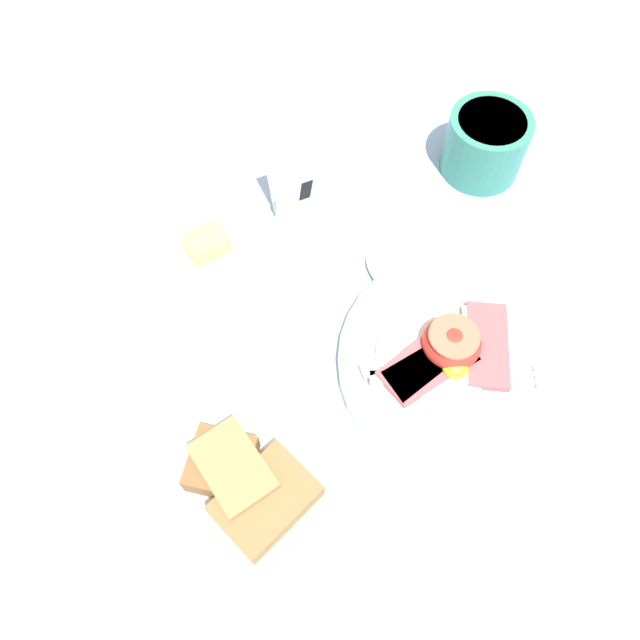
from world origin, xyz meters
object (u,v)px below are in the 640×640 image
breakfast_plate (466,361)px  sugar_cup (485,143)px  number_card (302,182)px  butter_dish (209,251)px  bread_plate (242,480)px  teaspoon_by_saucer (373,261)px

breakfast_plate → sugar_cup: bearing=58.5°
number_card → butter_dish: bearing=-170.3°
bread_plate → teaspoon_by_saucer: 0.25m
teaspoon_by_saucer → sugar_cup: bearing=103.2°
bread_plate → sugar_cup: sugar_cup is taller
breakfast_plate → bread_plate: size_ratio=1.32×
bread_plate → sugar_cup: bearing=34.3°
bread_plate → sugar_cup: 0.42m
sugar_cup → number_card: (-0.20, 0.02, 0.00)m
breakfast_plate → teaspoon_by_saucer: 0.13m
number_card → teaspoon_by_saucer: size_ratio=0.38×
butter_dish → teaspoon_by_saucer: size_ratio=0.57×
number_card → teaspoon_by_saucer: bearing=-70.1°
butter_dish → number_card: size_ratio=1.50×
butter_dish → breakfast_plate: bearing=-48.2°
sugar_cup → number_card: number_card is taller
sugar_cup → butter_dish: 0.31m
sugar_cup → number_card: 0.20m
breakfast_plate → butter_dish: size_ratio=2.15×
teaspoon_by_saucer → butter_dish: bearing=-127.1°
breakfast_plate → butter_dish: bearing=131.8°
breakfast_plate → teaspoon_by_saucer: (-0.03, 0.13, -0.01)m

